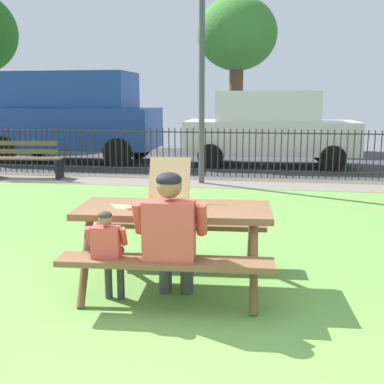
# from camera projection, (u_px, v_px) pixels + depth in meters

# --- Properties ---
(ground) EXTENTS (28.00, 11.86, 0.02)m
(ground) POSITION_uv_depth(u_px,v_px,m) (201.00, 268.00, 5.09)
(ground) COLOR #6B9F47
(cobblestone_walkway) EXTENTS (28.00, 1.40, 0.01)m
(cobblestone_walkway) POSITION_uv_depth(u_px,v_px,m) (234.00, 183.00, 10.16)
(cobblestone_walkway) COLOR gray
(street_asphalt) EXTENTS (28.00, 6.09, 0.01)m
(street_asphalt) POSITION_uv_depth(u_px,v_px,m) (243.00, 160.00, 13.79)
(street_asphalt) COLOR #38383D
(picnic_table_foreground) EXTENTS (1.88, 1.58, 0.79)m
(picnic_table_foreground) POSITION_uv_depth(u_px,v_px,m) (174.00, 225.00, 4.50)
(picnic_table_foreground) COLOR brown
(picnic_table_foreground) RESTS_ON ground
(pizza_box_open) EXTENTS (0.43, 0.52, 0.43)m
(pizza_box_open) POSITION_uv_depth(u_px,v_px,m) (167.00, 196.00, 4.56)
(pizza_box_open) COLOR tan
(pizza_box_open) RESTS_ON picnic_table_foreground
(pizza_slice_on_table) EXTENTS (0.30, 0.26, 0.02)m
(pizza_slice_on_table) POSITION_uv_depth(u_px,v_px,m) (125.00, 206.00, 4.47)
(pizza_slice_on_table) COLOR #F9DE7A
(pizza_slice_on_table) RESTS_ON picnic_table_foreground
(adult_at_table) EXTENTS (0.62, 0.61, 1.19)m
(adult_at_table) POSITION_uv_depth(u_px,v_px,m) (171.00, 234.00, 4.00)
(adult_at_table) COLOR #474747
(adult_at_table) RESTS_ON ground
(child_at_table) EXTENTS (0.35, 0.34, 0.86)m
(child_at_table) POSITION_uv_depth(u_px,v_px,m) (108.00, 249.00, 4.05)
(child_at_table) COLOR #393939
(child_at_table) RESTS_ON ground
(iron_fence_streetside) EXTENTS (20.66, 0.03, 1.10)m
(iron_fence_streetside) POSITION_uv_depth(u_px,v_px,m) (237.00, 153.00, 10.73)
(iron_fence_streetside) COLOR #2D2823
(iron_fence_streetside) RESTS_ON ground
(park_bench_left) EXTENTS (1.63, 0.59, 0.85)m
(park_bench_left) POSITION_uv_depth(u_px,v_px,m) (25.00, 160.00, 10.64)
(park_bench_left) COLOR brown
(park_bench_left) RESTS_ON ground
(lamp_post_walkway) EXTENTS (0.28, 0.28, 4.73)m
(lamp_post_walkway) POSITION_uv_depth(u_px,v_px,m) (202.00, 44.00, 9.58)
(lamp_post_walkway) COLOR #4C4C51
(lamp_post_walkway) RESTS_ON ground
(parked_car_far_left) EXTENTS (4.73, 2.13, 2.46)m
(parked_car_far_left) POSITION_uv_depth(u_px,v_px,m) (72.00, 115.00, 13.28)
(parked_car_far_left) COLOR navy
(parked_car_far_left) RESTS_ON ground
(parked_car_left) EXTENTS (4.44, 1.99, 1.94)m
(parked_car_left) POSITION_uv_depth(u_px,v_px,m) (269.00, 128.00, 12.53)
(parked_car_left) COLOR silver
(parked_car_left) RESTS_ON ground
(far_tree_midleft) EXTENTS (2.82, 2.82, 5.25)m
(far_tree_midleft) POSITION_uv_depth(u_px,v_px,m) (237.00, 36.00, 16.82)
(far_tree_midleft) COLOR brown
(far_tree_midleft) RESTS_ON ground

